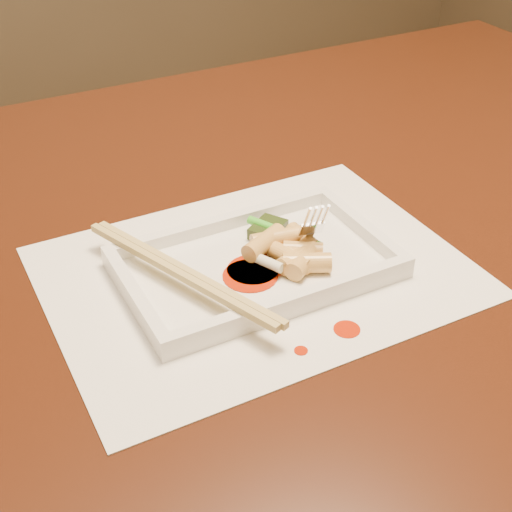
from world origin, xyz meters
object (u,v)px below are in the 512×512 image
table (275,288)px  plate_base (256,268)px  placemat (256,272)px  fork (311,174)px  chopstick_a (177,273)px

table → plate_base: 0.15m
placemat → table: bearing=50.5°
table → plate_base: size_ratio=5.38×
plate_base → fork: bearing=14.4°
placemat → fork: bearing=14.4°
plate_base → chopstick_a: (-0.08, 0.00, 0.02)m
fork → chopstick_a: bearing=-173.2°
plate_base → chopstick_a: chopstick_a is taller
table → chopstick_a: (-0.15, -0.08, 0.13)m
placemat → plate_base: plate_base is taller
fork → placemat: bearing=-165.6°
placemat → plate_base: size_ratio=1.54×
chopstick_a → fork: size_ratio=1.72×
chopstick_a → fork: fork is taller
chopstick_a → table: bearing=29.2°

